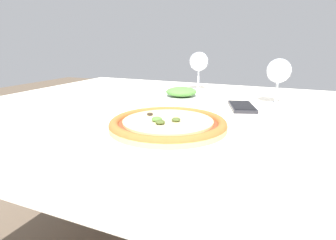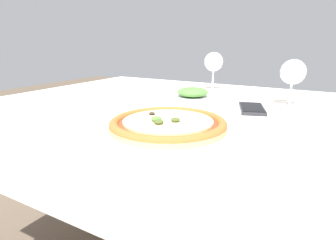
{
  "view_description": "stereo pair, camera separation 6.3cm",
  "coord_description": "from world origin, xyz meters",
  "px_view_note": "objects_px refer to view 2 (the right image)",
  "views": [
    {
      "loc": [
        0.41,
        -0.78,
        0.92
      ],
      "look_at": [
        0.17,
        -0.22,
        0.75
      ],
      "focal_mm": 30.0,
      "sensor_mm": 36.0,
      "label": 1
    },
    {
      "loc": [
        0.47,
        -0.75,
        0.92
      ],
      "look_at": [
        0.17,
        -0.22,
        0.75
      ],
      "focal_mm": 30.0,
      "sensor_mm": 36.0,
      "label": 2
    }
  ],
  "objects_px": {
    "fork": "(27,106)",
    "wine_glass_far_right": "(293,73)",
    "cell_phone": "(252,108)",
    "pizza_plate": "(168,126)",
    "wine_glass_far_left": "(214,63)",
    "dining_table": "(156,130)",
    "side_plate": "(192,95)"
  },
  "relations": [
    {
      "from": "dining_table",
      "to": "fork",
      "type": "distance_m",
      "value": 0.42
    },
    {
      "from": "fork",
      "to": "cell_phone",
      "type": "height_order",
      "value": "cell_phone"
    },
    {
      "from": "cell_phone",
      "to": "wine_glass_far_right",
      "type": "bearing_deg",
      "value": 48.09
    },
    {
      "from": "fork",
      "to": "side_plate",
      "type": "relative_size",
      "value": 0.89
    },
    {
      "from": "side_plate",
      "to": "wine_glass_far_left",
      "type": "bearing_deg",
      "value": 90.28
    },
    {
      "from": "dining_table",
      "to": "wine_glass_far_left",
      "type": "distance_m",
      "value": 0.41
    },
    {
      "from": "wine_glass_far_left",
      "to": "wine_glass_far_right",
      "type": "height_order",
      "value": "wine_glass_far_left"
    },
    {
      "from": "dining_table",
      "to": "fork",
      "type": "height_order",
      "value": "fork"
    },
    {
      "from": "pizza_plate",
      "to": "wine_glass_far_left",
      "type": "distance_m",
      "value": 0.6
    },
    {
      "from": "cell_phone",
      "to": "side_plate",
      "type": "distance_m",
      "value": 0.24
    },
    {
      "from": "pizza_plate",
      "to": "wine_glass_far_left",
      "type": "bearing_deg",
      "value": 101.02
    },
    {
      "from": "fork",
      "to": "wine_glass_far_left",
      "type": "xyz_separation_m",
      "value": [
        0.41,
        0.58,
        0.11
      ]
    },
    {
      "from": "fork",
      "to": "wine_glass_far_right",
      "type": "bearing_deg",
      "value": 29.69
    },
    {
      "from": "fork",
      "to": "wine_glass_far_right",
      "type": "height_order",
      "value": "wine_glass_far_right"
    },
    {
      "from": "cell_phone",
      "to": "side_plate",
      "type": "height_order",
      "value": "side_plate"
    },
    {
      "from": "dining_table",
      "to": "wine_glass_far_right",
      "type": "relative_size",
      "value": 7.95
    },
    {
      "from": "dining_table",
      "to": "wine_glass_far_right",
      "type": "height_order",
      "value": "wine_glass_far_right"
    },
    {
      "from": "wine_glass_far_right",
      "to": "fork",
      "type": "bearing_deg",
      "value": -150.31
    },
    {
      "from": "wine_glass_far_left",
      "to": "wine_glass_far_right",
      "type": "relative_size",
      "value": 1.07
    },
    {
      "from": "dining_table",
      "to": "side_plate",
      "type": "distance_m",
      "value": 0.19
    },
    {
      "from": "wine_glass_far_right",
      "to": "cell_phone",
      "type": "relative_size",
      "value": 0.94
    },
    {
      "from": "fork",
      "to": "pizza_plate",
      "type": "bearing_deg",
      "value": -0.41
    },
    {
      "from": "pizza_plate",
      "to": "dining_table",
      "type": "bearing_deg",
      "value": 127.58
    },
    {
      "from": "fork",
      "to": "wine_glass_far_right",
      "type": "relative_size",
      "value": 1.13
    },
    {
      "from": "dining_table",
      "to": "side_plate",
      "type": "bearing_deg",
      "value": 69.69
    },
    {
      "from": "pizza_plate",
      "to": "cell_phone",
      "type": "bearing_deg",
      "value": 69.99
    },
    {
      "from": "pizza_plate",
      "to": "fork",
      "type": "relative_size",
      "value": 1.84
    },
    {
      "from": "wine_glass_far_left",
      "to": "side_plate",
      "type": "distance_m",
      "value": 0.23
    },
    {
      "from": "dining_table",
      "to": "cell_phone",
      "type": "bearing_deg",
      "value": 18.27
    },
    {
      "from": "fork",
      "to": "wine_glass_far_left",
      "type": "bearing_deg",
      "value": 54.85
    },
    {
      "from": "dining_table",
      "to": "wine_glass_far_left",
      "type": "bearing_deg",
      "value": 81.04
    },
    {
      "from": "fork",
      "to": "cell_phone",
      "type": "bearing_deg",
      "value": 26.12
    }
  ]
}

